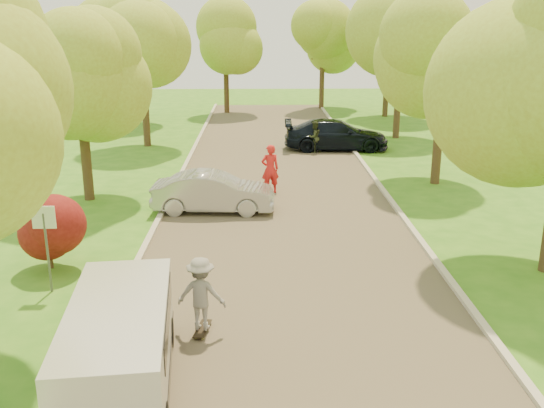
{
  "coord_description": "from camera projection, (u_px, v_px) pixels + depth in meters",
  "views": [
    {
      "loc": [
        -0.74,
        -9.61,
        6.31
      ],
      "look_at": [
        -0.37,
        6.94,
        1.3
      ],
      "focal_mm": 40.0,
      "sensor_mm": 36.0,
      "label": 1
    }
  ],
  "objects": [
    {
      "name": "minivan",
      "position": [
        120.0,
        345.0,
        10.63
      ],
      "size": [
        2.15,
        4.5,
        1.62
      ],
      "rotation": [
        0.0,
        0.0,
        0.1
      ],
      "color": "silver",
      "rests_on": "ground"
    },
    {
      "name": "tree_l_midb",
      "position": [
        84.0,
        73.0,
        21.04
      ],
      "size": [
        4.3,
        4.2,
        6.62
      ],
      "color": "#382619",
      "rests_on": "ground"
    },
    {
      "name": "tree_bg_b",
      "position": [
        392.0,
        33.0,
        40.23
      ],
      "size": [
        5.12,
        5.0,
        7.95
      ],
      "color": "#382619",
      "rests_on": "ground"
    },
    {
      "name": "red_shrub",
      "position": [
        47.0,
        229.0,
        15.85
      ],
      "size": [
        1.7,
        1.7,
        1.95
      ],
      "color": "#382619",
      "rests_on": "ground"
    },
    {
      "name": "curb_right",
      "position": [
        414.0,
        231.0,
        18.76
      ],
      "size": [
        0.18,
        60.0,
        0.12
      ],
      "primitive_type": "cube",
      "color": "#B2AD9E",
      "rests_on": "ground"
    },
    {
      "name": "tree_r_midb",
      "position": [
        449.0,
        60.0,
        23.16
      ],
      "size": [
        4.51,
        4.4,
        7.01
      ],
      "color": "#382619",
      "rests_on": "ground"
    },
    {
      "name": "road",
      "position": [
        283.0,
        234.0,
        18.69
      ],
      "size": [
        8.0,
        60.0,
        0.01
      ],
      "primitive_type": "cube",
      "color": "#4C4438",
      "rests_on": "ground"
    },
    {
      "name": "tree_r_far",
      "position": [
        406.0,
        30.0,
        32.47
      ],
      "size": [
        5.33,
        5.2,
        8.34
      ],
      "color": "#382619",
      "rests_on": "ground"
    },
    {
      "name": "person_olive",
      "position": [
        314.0,
        137.0,
        30.04
      ],
      "size": [
        0.97,
        0.92,
        1.58
      ],
      "primitive_type": "imported",
      "rotation": [
        0.0,
        0.0,
        3.73
      ],
      "color": "#272F1C",
      "rests_on": "ground"
    },
    {
      "name": "silver_sedan",
      "position": [
        213.0,
        192.0,
        20.75
      ],
      "size": [
        4.23,
        1.63,
        1.37
      ],
      "primitive_type": "imported",
      "rotation": [
        0.0,
        0.0,
        1.53
      ],
      "color": "#A09FA4",
      "rests_on": "ground"
    },
    {
      "name": "tree_l_far",
      "position": [
        145.0,
        39.0,
        30.37
      ],
      "size": [
        4.92,
        4.8,
        7.79
      ],
      "color": "#382619",
      "rests_on": "ground"
    },
    {
      "name": "tree_bg_a",
      "position": [
        130.0,
        38.0,
        38.01
      ],
      "size": [
        5.12,
        5.0,
        7.72
      ],
      "color": "#382619",
      "rests_on": "ground"
    },
    {
      "name": "ground",
      "position": [
        301.0,
        382.0,
        11.04
      ],
      "size": [
        100.0,
        100.0,
        0.0
      ],
      "primitive_type": "plane",
      "color": "#33731B",
      "rests_on": "ground"
    },
    {
      "name": "longboard",
      "position": [
        202.0,
        329.0,
        12.77
      ],
      "size": [
        0.35,
        0.84,
        0.09
      ],
      "rotation": [
        0.0,
        0.0,
        2.98
      ],
      "color": "black",
      "rests_on": "ground"
    },
    {
      "name": "dark_sedan",
      "position": [
        336.0,
        135.0,
        30.82
      ],
      "size": [
        5.33,
        2.31,
        1.53
      ],
      "primitive_type": "imported",
      "rotation": [
        0.0,
        0.0,
        1.54
      ],
      "color": "black",
      "rests_on": "ground"
    },
    {
      "name": "street_sign",
      "position": [
        45.0,
        231.0,
        14.29
      ],
      "size": [
        0.55,
        0.06,
        2.17
      ],
      "color": "#59595E",
      "rests_on": "ground"
    },
    {
      "name": "skateboarder",
      "position": [
        201.0,
        294.0,
        12.54
      ],
      "size": [
        1.11,
        0.74,
        1.59
      ],
      "primitive_type": "imported",
      "rotation": [
        0.0,
        0.0,
        2.98
      ],
      "color": "gray",
      "rests_on": "longboard"
    },
    {
      "name": "curb_left",
      "position": [
        152.0,
        233.0,
        18.59
      ],
      "size": [
        0.18,
        60.0,
        0.12
      ],
      "primitive_type": "cube",
      "color": "#B2AD9E",
      "rests_on": "ground"
    },
    {
      "name": "person_striped",
      "position": [
        270.0,
        169.0,
        22.91
      ],
      "size": [
        0.77,
        0.6,
        1.88
      ],
      "primitive_type": "imported",
      "rotation": [
        0.0,
        0.0,
        3.38
      ],
      "color": "red",
      "rests_on": "ground"
    },
    {
      "name": "tree_bg_d",
      "position": [
        326.0,
        35.0,
        44.04
      ],
      "size": [
        5.12,
        5.0,
        7.72
      ],
      "color": "#382619",
      "rests_on": "ground"
    },
    {
      "name": "tree_bg_c",
      "position": [
        228.0,
        40.0,
        42.06
      ],
      "size": [
        4.92,
        4.8,
        7.33
      ],
      "color": "#382619",
      "rests_on": "ground"
    }
  ]
}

